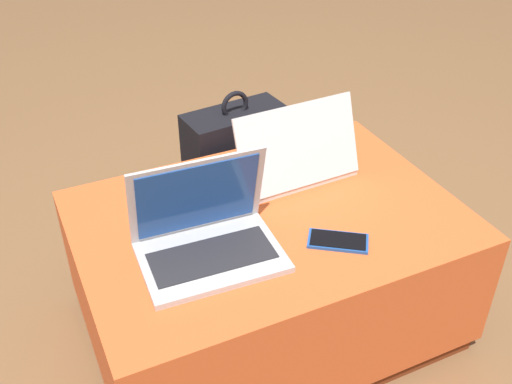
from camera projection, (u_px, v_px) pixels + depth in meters
name	position (u px, v px, depth m)	size (l,w,h in m)	color
ground_plane	(267.00, 322.00, 1.82)	(14.00, 14.00, 0.00)	brown
ottoman	(268.00, 271.00, 1.70)	(1.01, 0.71, 0.41)	maroon
laptop_near	(206.00, 236.00, 1.43)	(0.35, 0.25, 0.24)	#B7B7BC
laptop_far	(289.00, 161.00, 1.72)	(0.37, 0.25, 0.23)	silver
cell_phone	(338.00, 241.00, 1.49)	(0.17, 0.15, 0.01)	#1E4C9E
backpack	(235.00, 173.00, 2.10)	(0.36, 0.23, 0.54)	black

